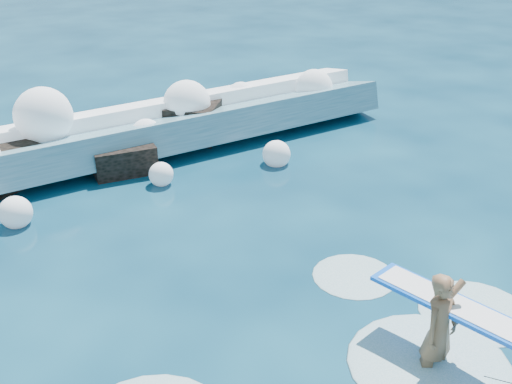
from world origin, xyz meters
The scene contains 6 objects.
ground centered at (0.00, 0.00, 0.00)m, with size 200.00×200.00×0.00m, color #082A40.
breaking_wave centered at (0.42, 7.97, 0.51)m, with size 16.92×2.68×1.46m.
rock_cluster centered at (0.26, 7.74, 0.38)m, with size 8.02×2.99×1.19m.
surfer_with_board centered at (1.96, -2.47, 0.70)m, with size 1.22×3.04×1.91m.
wave_spray centered at (-0.60, 7.88, 1.00)m, with size 14.72×4.27×2.21m.
surf_foam centered at (1.05, -2.29, 0.00)m, with size 9.12×5.65×0.13m.
Camera 1 is at (-4.53, -7.50, 6.67)m, focal length 45.00 mm.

